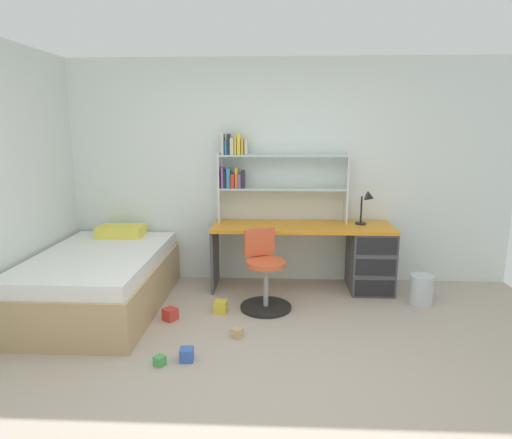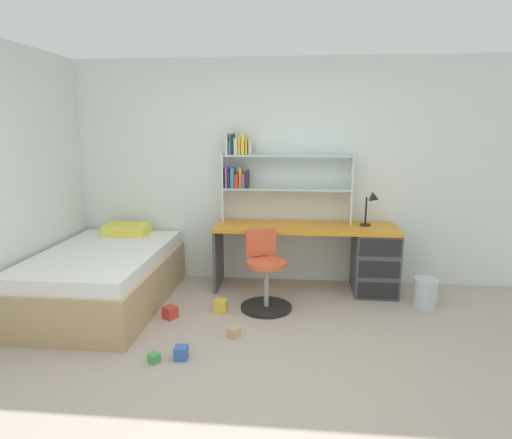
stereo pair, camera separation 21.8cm
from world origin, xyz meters
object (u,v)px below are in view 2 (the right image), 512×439
Objects in this scene: bookshelf_hutch at (265,171)px; bed_platform at (104,278)px; toy_block_natural_0 at (234,332)px; toy_block_green_1 at (154,358)px; toy_block_yellow_2 at (221,306)px; waste_bin at (425,293)px; desk at (354,255)px; toy_block_red_4 at (170,312)px; swivel_chair at (265,278)px; toy_block_blue_3 at (181,353)px; desk_lamp at (372,203)px.

bed_platform is (-1.61, -0.82, -1.03)m from bookshelf_hutch.
toy_block_green_1 is at bearing -139.15° from toy_block_natural_0.
waste_bin is at bearing 8.91° from toy_block_yellow_2.
desk reaches higher than toy_block_green_1.
toy_block_yellow_2 is at bearing 70.87° from toy_block_green_1.
bed_platform reaches higher than toy_block_red_4.
swivel_chair is at bearing 18.93° from toy_block_yellow_2.
swivel_chair is 7.62× the size of toy_block_blue_3.
toy_block_green_1 is at bearing -50.64° from bed_platform.
toy_block_natural_0 is (-1.17, -1.24, -0.38)m from desk.
waste_bin is 2.96× the size of toy_block_blue_3.
toy_block_green_1 is 0.73× the size of toy_block_blue_3.
swivel_chair reaches higher than toy_block_red_4.
desk is 17.34× the size of toy_block_red_4.
swivel_chair is 0.53m from toy_block_yellow_2.
bookshelf_hutch is 13.99× the size of toy_block_blue_3.
toy_block_red_4 is at bearing 97.79° from toy_block_green_1.
toy_block_green_1 is 0.62× the size of toy_block_yellow_2.
swivel_chair is 1.42m from toy_block_green_1.
bookshelf_hutch is 1.86m from toy_block_red_4.
bookshelf_hutch reaches higher than bed_platform.
toy_block_red_4 is (-1.84, -0.91, -0.36)m from desk.
desk is at bearing 47.04° from toy_block_blue_3.
toy_block_natural_0 is 0.74m from toy_block_green_1.
bed_platform is at bearing -153.01° from bookshelf_hutch.
desk_lamp reaches higher than toy_block_yellow_2.
bookshelf_hutch is at bearing 26.99° from bed_platform.
toy_block_yellow_2 is (1.23, -0.07, -0.23)m from bed_platform.
desk is 2.28m from toy_block_blue_3.
waste_bin is at bearing 11.58° from toy_block_red_4.
toy_block_red_4 is at bearing -168.42° from waste_bin.
toy_block_blue_3 reaches higher than toy_block_green_1.
desk_lamp reaches higher than toy_block_blue_3.
desk_lamp is 1.07m from waste_bin.
desk is at bearing 30.86° from swivel_chair.
toy_block_green_1 is at bearing -151.09° from waste_bin.
waste_bin is 2.55m from toy_block_blue_3.
bookshelf_hutch is 0.77× the size of bed_platform.
desk_lamp is 2.77m from toy_block_green_1.
waste_bin is at bearing -29.69° from desk.
toy_block_red_4 reaches higher than toy_block_blue_3.
toy_block_natural_0 is 0.73× the size of toy_block_yellow_2.
toy_block_yellow_2 is at bearing 22.80° from toy_block_red_4.
bookshelf_hutch is 1.84× the size of swivel_chair.
toy_block_yellow_2 is (-0.37, -0.89, -1.26)m from bookshelf_hutch.
toy_block_red_4 is (-0.90, -0.34, -0.26)m from swivel_chair.
toy_block_red_4 is at bearing -159.06° from swivel_chair.
toy_block_yellow_2 is at bearing -152.65° from desk.
desk_lamp is (0.18, 0.05, 0.57)m from desk.
swivel_chair is 10.49× the size of toy_block_green_1.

